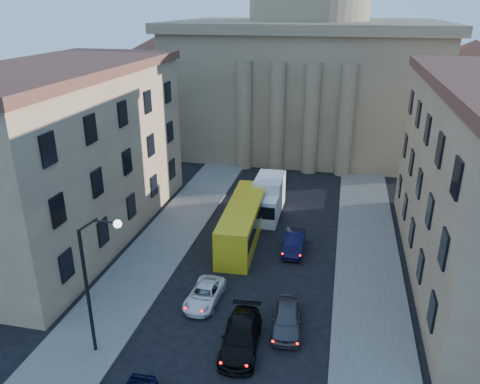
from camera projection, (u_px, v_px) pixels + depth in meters
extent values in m
cube|color=#5E5C56|center=(147.00, 263.00, 36.84)|extent=(5.00, 60.00, 0.15)
cube|color=#5E5C56|center=(370.00, 290.00, 33.40)|extent=(5.00, 60.00, 0.15)
cube|color=#786649|center=(305.00, 88.00, 66.56)|extent=(34.00, 26.00, 16.00)
cube|color=#786649|center=(308.00, 25.00, 63.42)|extent=(35.50, 27.50, 1.20)
cube|color=#786649|center=(162.00, 102.00, 69.94)|extent=(13.00, 13.00, 11.00)
cone|color=brown|center=(159.00, 49.00, 67.13)|extent=(26.02, 26.02, 4.00)
cube|color=#786649|center=(463.00, 115.00, 61.43)|extent=(13.00, 13.00, 11.00)
cone|color=brown|center=(473.00, 56.00, 58.63)|extent=(26.02, 26.02, 4.00)
cylinder|color=#786649|center=(244.00, 116.00, 56.39)|extent=(1.80, 1.80, 13.00)
cylinder|color=#786649|center=(277.00, 118.00, 55.58)|extent=(1.80, 1.80, 13.00)
cylinder|color=#786649|center=(311.00, 119.00, 54.77)|extent=(1.80, 1.80, 13.00)
cylinder|color=#786649|center=(346.00, 121.00, 53.96)|extent=(1.80, 1.80, 13.00)
cube|color=tan|center=(66.00, 157.00, 39.60)|extent=(11.00, 26.00, 14.00)
cube|color=brown|center=(53.00, 69.00, 36.87)|extent=(11.60, 26.60, 0.80)
cylinder|color=black|center=(88.00, 294.00, 26.12)|extent=(0.20, 0.20, 8.00)
cylinder|color=black|center=(87.00, 225.00, 24.38)|extent=(1.30, 0.12, 0.96)
cylinder|color=black|center=(104.00, 222.00, 24.07)|extent=(1.30, 0.12, 0.12)
sphere|color=white|center=(118.00, 224.00, 23.94)|extent=(0.44, 0.44, 0.44)
imported|color=white|center=(204.00, 294.00, 31.97)|extent=(2.20, 4.47, 1.22)
imported|color=black|center=(241.00, 337.00, 27.68)|extent=(2.49, 5.43, 1.54)
imported|color=#454448|center=(287.00, 318.00, 29.30)|extent=(2.17, 4.62, 1.53)
imported|color=black|center=(294.00, 242.00, 38.64)|extent=(1.67, 4.58, 1.50)
cube|color=yellow|center=(243.00, 222.00, 40.25)|extent=(3.13, 11.71, 3.27)
cube|color=black|center=(243.00, 216.00, 40.05)|extent=(3.16, 11.08, 1.16)
cylinder|color=black|center=(221.00, 256.00, 36.98)|extent=(0.36, 1.07, 1.06)
cylinder|color=black|center=(247.00, 259.00, 36.64)|extent=(0.36, 1.07, 1.06)
cylinder|color=black|center=(240.00, 213.00, 44.69)|extent=(0.36, 1.07, 1.06)
cylinder|color=black|center=(262.00, 214.00, 44.35)|extent=(0.36, 1.07, 1.06)
cube|color=white|center=(264.00, 211.00, 43.29)|extent=(2.49, 2.60, 2.59)
cube|color=black|center=(262.00, 213.00, 42.04)|extent=(2.37, 0.14, 1.19)
cube|color=white|center=(269.00, 193.00, 45.70)|extent=(2.60, 4.54, 3.35)
cylinder|color=black|center=(252.00, 219.00, 43.41)|extent=(0.31, 0.97, 0.97)
cylinder|color=black|center=(275.00, 221.00, 42.98)|extent=(0.31, 0.97, 0.97)
cylinder|color=black|center=(260.00, 202.00, 47.32)|extent=(0.31, 0.97, 0.97)
cylinder|color=black|center=(281.00, 203.00, 46.89)|extent=(0.31, 0.97, 0.97)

